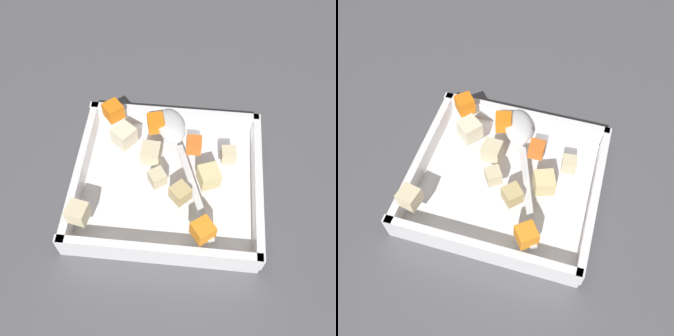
# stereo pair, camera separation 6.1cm
# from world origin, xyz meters

# --- Properties ---
(ground_plane) EXTENTS (4.00, 4.00, 0.00)m
(ground_plane) POSITION_xyz_m (0.00, 0.00, 0.00)
(ground_plane) COLOR #4C4C51
(baking_dish) EXTENTS (0.29, 0.26, 0.05)m
(baking_dish) POSITION_xyz_m (-0.00, 0.01, 0.01)
(baking_dish) COLOR silver
(baking_dish) RESTS_ON ground_plane
(carrot_chunk_corner_sw) EXTENTS (0.04, 0.04, 0.03)m
(carrot_chunk_corner_sw) POSITION_xyz_m (-0.06, 0.11, 0.06)
(carrot_chunk_corner_sw) COLOR orange
(carrot_chunk_corner_sw) RESTS_ON baking_dish
(carrot_chunk_rim_edge) EXTENTS (0.02, 0.02, 0.02)m
(carrot_chunk_rim_edge) POSITION_xyz_m (-0.04, -0.04, 0.06)
(carrot_chunk_rim_edge) COLOR orange
(carrot_chunk_rim_edge) RESTS_ON baking_dish
(carrot_chunk_corner_ne) EXTENTS (0.04, 0.04, 0.03)m
(carrot_chunk_corner_ne) POSITION_xyz_m (0.10, -0.10, 0.06)
(carrot_chunk_corner_ne) COLOR orange
(carrot_chunk_corner_ne) RESTS_ON baking_dish
(carrot_chunk_center) EXTENTS (0.03, 0.03, 0.03)m
(carrot_chunk_center) POSITION_xyz_m (0.03, -0.08, 0.06)
(carrot_chunk_center) COLOR orange
(carrot_chunk_center) RESTS_ON baking_dish
(potato_chunk_mid_left) EXTENTS (0.04, 0.04, 0.03)m
(potato_chunk_mid_left) POSITION_xyz_m (-0.07, 0.02, 0.06)
(potato_chunk_mid_left) COLOR #E0CC89
(potato_chunk_mid_left) RESTS_ON baking_dish
(potato_chunk_heap_top) EXTENTS (0.03, 0.03, 0.02)m
(potato_chunk_heap_top) POSITION_xyz_m (0.01, 0.03, 0.06)
(potato_chunk_heap_top) COLOR beige
(potato_chunk_heap_top) RESTS_ON baking_dish
(potato_chunk_mid_right) EXTENTS (0.03, 0.03, 0.03)m
(potato_chunk_mid_right) POSITION_xyz_m (0.03, -0.02, 0.06)
(potato_chunk_mid_right) COLOR beige
(potato_chunk_mid_right) RESTS_ON baking_dish
(potato_chunk_far_left) EXTENTS (0.02, 0.02, 0.02)m
(potato_chunk_far_left) POSITION_xyz_m (-0.09, -0.03, 0.06)
(potato_chunk_far_left) COLOR beige
(potato_chunk_far_left) RESTS_ON baking_dish
(potato_chunk_under_handle) EXTENTS (0.03, 0.03, 0.03)m
(potato_chunk_under_handle) POSITION_xyz_m (0.12, 0.10, 0.06)
(potato_chunk_under_handle) COLOR beige
(potato_chunk_under_handle) RESTS_ON baking_dish
(potato_chunk_heap_side) EXTENTS (0.04, 0.04, 0.03)m
(potato_chunk_heap_side) POSITION_xyz_m (0.07, -0.05, 0.07)
(potato_chunk_heap_side) COLOR beige
(potato_chunk_heap_side) RESTS_ON baking_dish
(potato_chunk_corner_se) EXTENTS (0.04, 0.04, 0.03)m
(potato_chunk_corner_se) POSITION_xyz_m (-0.03, 0.05, 0.06)
(potato_chunk_corner_se) COLOR tan
(potato_chunk_corner_se) RESTS_ON baking_dish
(serving_spoon) EXTENTS (0.11, 0.24, 0.02)m
(serving_spoon) POSITION_xyz_m (-0.01, -0.06, 0.06)
(serving_spoon) COLOR silver
(serving_spoon) RESTS_ON baking_dish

